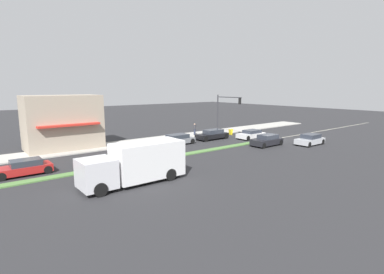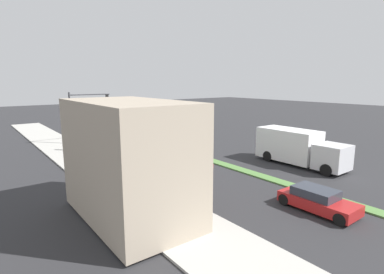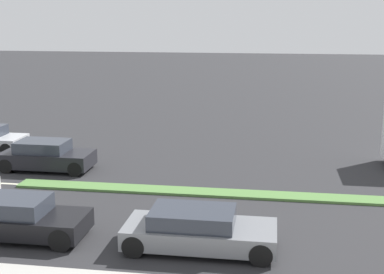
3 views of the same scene
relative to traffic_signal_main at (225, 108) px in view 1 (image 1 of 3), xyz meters
name	(u,v)px [view 1 (image 1 of 3)]	position (x,y,z in m)	size (l,w,h in m)	color
ground_plane	(156,160)	(-6.12, 15.08, -3.90)	(160.00, 160.00, 0.00)	#2B2B2D
sidewalk_right	(111,145)	(2.88, 15.58, -3.84)	(4.00, 73.00, 0.12)	#B2AFA8
median_strip	(54,177)	(-6.12, 24.08, -3.85)	(0.90, 46.00, 0.10)	#568442
lane_marking_center	(273,139)	(-6.12, -2.92, -3.90)	(0.16, 60.00, 0.01)	beige
building_corner_store	(63,122)	(4.34, 20.38, -0.88)	(4.92, 7.74, 5.81)	tan
traffic_signal_main	(225,108)	(0.00, 0.00, 0.00)	(4.59, 0.34, 5.60)	#333338
pedestrian	(195,129)	(2.66, 3.24, -2.93)	(0.34, 0.34, 1.61)	#282D42
warning_aframe_sign	(231,132)	(-0.02, -1.26, -3.47)	(0.45, 0.53, 0.84)	yellow
delivery_truck	(137,163)	(-11.12, 19.71, -2.43)	(2.44, 7.50, 2.87)	silver
van_white	(251,134)	(-3.92, -1.10, -3.33)	(1.84, 3.92, 1.16)	silver
sedan_dark	(267,140)	(-8.32, 1.24, -3.27)	(1.81, 3.99, 1.32)	black
suv_grey	(176,140)	(-1.12, 9.09, -3.31)	(1.92, 4.44, 1.22)	slate
sedan_silver	(310,140)	(-11.12, -3.27, -3.29)	(1.83, 3.82, 1.28)	#B7BABF
suv_black	(212,135)	(-1.12, 3.31, -3.28)	(1.79, 4.47, 1.28)	black
hatchback_red	(24,168)	(-3.92, 25.70, -3.31)	(1.75, 3.99, 1.21)	#AD1E1E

